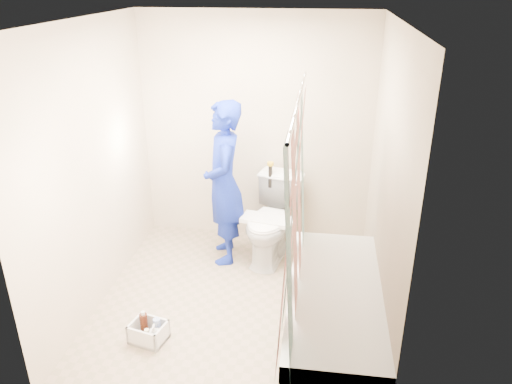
# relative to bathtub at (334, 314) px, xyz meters

# --- Properties ---
(floor) EXTENTS (2.60, 2.60, 0.00)m
(floor) POSITION_rel_bathtub_xyz_m (-0.85, 0.43, -0.27)
(floor) COLOR gray
(floor) RESTS_ON ground
(ceiling) EXTENTS (2.40, 2.60, 0.02)m
(ceiling) POSITION_rel_bathtub_xyz_m (-0.85, 0.43, 2.13)
(ceiling) COLOR white
(ceiling) RESTS_ON wall_back
(wall_back) EXTENTS (2.40, 0.02, 2.40)m
(wall_back) POSITION_rel_bathtub_xyz_m (-0.85, 1.73, 0.93)
(wall_back) COLOR beige
(wall_back) RESTS_ON ground
(wall_front) EXTENTS (2.40, 0.02, 2.40)m
(wall_front) POSITION_rel_bathtub_xyz_m (-0.85, -0.88, 0.93)
(wall_front) COLOR beige
(wall_front) RESTS_ON ground
(wall_left) EXTENTS (0.02, 2.60, 2.40)m
(wall_left) POSITION_rel_bathtub_xyz_m (-2.05, 0.43, 0.93)
(wall_left) COLOR beige
(wall_left) RESTS_ON ground
(wall_right) EXTENTS (0.02, 2.60, 2.40)m
(wall_right) POSITION_rel_bathtub_xyz_m (0.35, 0.43, 0.93)
(wall_right) COLOR beige
(wall_right) RESTS_ON ground
(bathtub) EXTENTS (0.70, 1.75, 0.50)m
(bathtub) POSITION_rel_bathtub_xyz_m (0.00, 0.00, 0.00)
(bathtub) COLOR white
(bathtub) RESTS_ON ground
(curtain_rod) EXTENTS (0.02, 1.90, 0.02)m
(curtain_rod) POSITION_rel_bathtub_xyz_m (-0.33, 0.00, 1.68)
(curtain_rod) COLOR silver
(curtain_rod) RESTS_ON wall_back
(shower_curtain) EXTENTS (0.06, 1.75, 1.80)m
(shower_curtain) POSITION_rel_bathtub_xyz_m (-0.33, 0.00, 0.75)
(shower_curtain) COLOR white
(shower_curtain) RESTS_ON curtain_rod
(toilet) EXTENTS (0.62, 0.90, 0.84)m
(toilet) POSITION_rel_bathtub_xyz_m (-0.62, 1.23, 0.15)
(toilet) COLOR silver
(toilet) RESTS_ON ground
(tank_lid) EXTENTS (0.55, 0.32, 0.04)m
(tank_lid) POSITION_rel_bathtub_xyz_m (-0.65, 1.10, 0.22)
(tank_lid) COLOR white
(tank_lid) RESTS_ON toilet
(tank_internals) EXTENTS (0.20, 0.08, 0.27)m
(tank_internals) POSITION_rel_bathtub_xyz_m (-0.63, 1.46, 0.56)
(tank_internals) COLOR black
(tank_internals) RESTS_ON toilet
(plumber) EXTENTS (0.53, 0.68, 1.64)m
(plumber) POSITION_rel_bathtub_xyz_m (-1.09, 1.17, 0.55)
(plumber) COLOR navy
(plumber) RESTS_ON ground
(cleaning_caddy) EXTENTS (0.32, 0.28, 0.21)m
(cleaning_caddy) POSITION_rel_bathtub_xyz_m (-1.44, -0.19, -0.19)
(cleaning_caddy) COLOR silver
(cleaning_caddy) RESTS_ON ground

